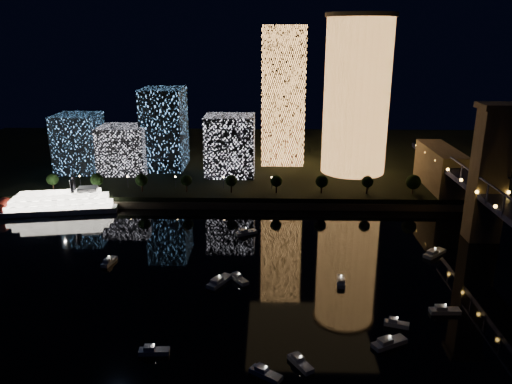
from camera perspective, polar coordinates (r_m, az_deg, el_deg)
ground at (r=143.75m, az=6.85°, el=-12.93°), size 520.00×520.00×0.00m
far_bank at (r=291.96m, az=4.13°, el=3.79°), size 420.00×160.00×5.00m
seawall at (r=217.55m, az=4.98°, el=-1.47°), size 420.00×6.00×3.00m
tower_cylindrical at (r=253.96m, az=11.42°, el=10.80°), size 34.00×34.00×76.87m
tower_rectangular at (r=269.81m, az=3.09°, el=10.92°), size 22.50×22.50×71.58m
midrise_blocks at (r=259.55m, az=-11.68°, el=5.92°), size 99.56×36.99×41.08m
riverboat at (r=227.78m, az=-21.99°, el=-1.22°), size 51.30×18.80×15.16m
motorboats at (r=148.36m, az=5.23°, el=-11.46°), size 116.55×88.00×2.78m
esplanade_trees at (r=220.38m, az=-1.50°, el=1.29°), size 165.93×6.52×8.76m
street_lamps at (r=227.18m, az=-3.73°, el=1.39°), size 132.70×0.70×5.65m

